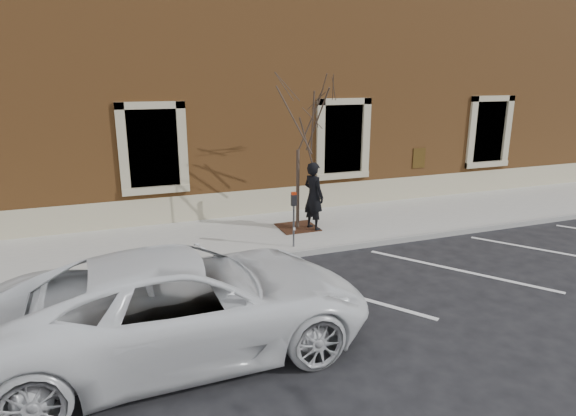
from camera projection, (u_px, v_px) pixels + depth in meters
name	position (u px, v px, depth m)	size (l,w,h in m)	color
ground	(296.00, 256.00, 12.12)	(120.00, 120.00, 0.00)	#28282B
sidewalk_near	(274.00, 233.00, 13.68)	(40.00, 3.50, 0.15)	beige
curb_near	(297.00, 254.00, 12.06)	(40.00, 0.12, 0.15)	#9E9E99
parking_stripes	(335.00, 291.00, 10.14)	(28.00, 4.40, 0.01)	silver
building_civic	(221.00, 87.00, 18.05)	(40.00, 8.62, 8.00)	brown
man	(314.00, 196.00, 13.51)	(0.71, 0.46, 1.94)	black
parking_meter	(294.00, 209.00, 12.09)	(0.13, 0.10, 1.44)	#595B60
tree_grate	(298.00, 227.00, 13.89)	(1.08, 1.08, 0.03)	#3F2514
sapling	(298.00, 128.00, 13.13)	(2.46, 2.46, 4.11)	#46362A
white_truck	(185.00, 303.00, 7.74)	(2.81, 6.09, 1.69)	white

